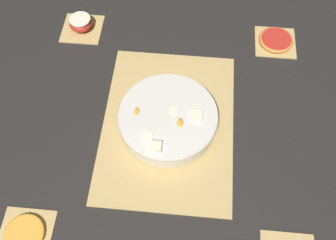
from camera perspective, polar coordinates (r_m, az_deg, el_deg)
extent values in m
plane|color=black|center=(1.05, 0.00, -0.75)|extent=(6.00, 6.00, 0.00)
cube|color=tan|center=(1.05, 0.00, -0.66)|extent=(0.48, 0.35, 0.01)
cube|color=#3D2D19|center=(0.96, -1.08, -10.55)|extent=(0.01, 0.34, 0.00)
cube|color=#3D2D19|center=(0.98, -0.79, -7.92)|extent=(0.01, 0.34, 0.00)
cube|color=#3D2D19|center=(1.00, -0.51, -5.38)|extent=(0.01, 0.34, 0.00)
cube|color=#3D2D19|center=(1.02, -0.25, -2.95)|extent=(0.01, 0.34, 0.00)
cube|color=#3D2D19|center=(1.05, 0.00, -0.61)|extent=(0.01, 0.34, 0.00)
cube|color=#3D2D19|center=(1.07, 0.24, 1.61)|extent=(0.01, 0.34, 0.00)
cube|color=#3D2D19|center=(1.10, 0.47, 3.74)|extent=(0.01, 0.34, 0.00)
cube|color=#3D2D19|center=(1.12, 0.69, 5.76)|extent=(0.01, 0.34, 0.00)
cube|color=#3D2D19|center=(1.15, 0.90, 7.68)|extent=(0.01, 0.34, 0.00)
cube|color=tan|center=(1.26, 15.30, 10.87)|extent=(0.12, 0.12, 0.01)
cube|color=#3D2D19|center=(1.24, 15.39, 9.88)|extent=(0.00, 0.12, 0.00)
cube|color=#3D2D19|center=(1.26, 15.32, 10.92)|extent=(0.00, 0.12, 0.00)
cube|color=#3D2D19|center=(1.28, 15.26, 11.94)|extent=(0.00, 0.12, 0.00)
cube|color=tan|center=(0.99, -19.99, -15.33)|extent=(0.12, 0.12, 0.01)
cube|color=#3D2D19|center=(0.99, -20.02, -15.30)|extent=(0.00, 0.12, 0.00)
cube|color=#3D2D19|center=(1.00, -19.55, -13.65)|extent=(0.00, 0.12, 0.00)
cube|color=tan|center=(1.28, -12.34, 12.85)|extent=(0.12, 0.12, 0.01)
cube|color=#3D2D19|center=(1.26, -12.70, 11.69)|extent=(0.00, 0.12, 0.00)
cube|color=#3D2D19|center=(1.27, -12.47, 12.50)|extent=(0.00, 0.12, 0.00)
cube|color=#3D2D19|center=(1.29, -12.25, 13.30)|extent=(0.00, 0.12, 0.00)
cube|color=#3D2D19|center=(1.31, -12.03, 14.07)|extent=(0.00, 0.12, 0.00)
cylinder|color=silver|center=(1.02, 0.00, 0.15)|extent=(0.25, 0.25, 0.05)
torus|color=silver|center=(1.01, 0.00, 0.70)|extent=(0.26, 0.26, 0.01)
cylinder|color=#F7EFC6|center=(1.05, 2.27, 3.64)|extent=(0.03, 0.03, 0.01)
cylinder|color=#F7EFC6|center=(1.03, -1.56, 0.82)|extent=(0.03, 0.03, 0.01)
cylinder|color=#F7EFC6|center=(1.06, 0.37, 3.09)|extent=(0.03, 0.03, 0.01)
cylinder|color=#F7EFC6|center=(1.00, 1.15, -1.90)|extent=(0.03, 0.03, 0.01)
cylinder|color=#F7EFC6|center=(0.99, -1.98, -3.95)|extent=(0.03, 0.03, 0.01)
cylinder|color=#F7EFC6|center=(1.03, -2.99, -0.15)|extent=(0.03, 0.03, 0.01)
cube|color=beige|center=(1.01, 0.76, 1.08)|extent=(0.02, 0.02, 0.02)
cube|color=beige|center=(0.98, -2.93, -2.71)|extent=(0.03, 0.03, 0.03)
cube|color=beige|center=(1.01, 4.19, 0.65)|extent=(0.03, 0.03, 0.03)
cube|color=beige|center=(0.96, -1.70, -4.05)|extent=(0.03, 0.03, 0.03)
cube|color=beige|center=(1.01, 5.28, -0.96)|extent=(0.02, 0.02, 0.02)
cube|color=beige|center=(1.04, 4.04, 3.07)|extent=(0.03, 0.03, 0.03)
cube|color=beige|center=(1.08, 0.32, 4.61)|extent=(0.02, 0.02, 0.02)
cube|color=beige|center=(1.04, -2.33, 3.11)|extent=(0.03, 0.03, 0.03)
cube|color=beige|center=(1.03, -5.80, 0.82)|extent=(0.03, 0.03, 0.03)
cube|color=beige|center=(1.01, -5.21, -1.39)|extent=(0.03, 0.03, 0.03)
cube|color=beige|center=(1.00, -1.73, -0.83)|extent=(0.03, 0.03, 0.03)
cube|color=beige|center=(1.05, -5.11, 1.11)|extent=(0.02, 0.02, 0.02)
cube|color=beige|center=(0.98, 2.81, -3.53)|extent=(0.03, 0.03, 0.03)
cube|color=beige|center=(1.01, -3.66, -2.74)|extent=(0.02, 0.02, 0.02)
ellipsoid|color=#F9A338|center=(0.98, 4.47, -2.76)|extent=(0.03, 0.02, 0.01)
ellipsoid|color=#F9A338|center=(1.05, 1.91, 4.89)|extent=(0.03, 0.01, 0.01)
ellipsoid|color=#F9A338|center=(0.99, 1.79, -0.52)|extent=(0.03, 0.02, 0.02)
ellipsoid|color=#F9A338|center=(0.98, 0.13, -3.94)|extent=(0.03, 0.02, 0.02)
ellipsoid|color=#F9A338|center=(1.01, -4.52, 1.25)|extent=(0.03, 0.02, 0.01)
ellipsoid|color=#F9A338|center=(1.04, 2.52, 1.40)|extent=(0.03, 0.02, 0.02)
ellipsoid|color=#F9A338|center=(1.04, -3.48, 1.52)|extent=(0.03, 0.02, 0.01)
ellipsoid|color=#B72D23|center=(1.27, -12.53, 13.53)|extent=(0.07, 0.07, 0.04)
cylinder|color=beige|center=(1.26, -12.69, 14.09)|extent=(0.06, 0.06, 0.00)
cylinder|color=#F9A338|center=(0.98, -20.13, -15.20)|extent=(0.08, 0.08, 0.01)
torus|color=#F4A82D|center=(0.98, -20.13, -15.20)|extent=(0.09, 0.09, 0.01)
cylinder|color=red|center=(1.25, 15.40, 11.14)|extent=(0.09, 0.09, 0.01)
torus|color=orange|center=(1.25, 15.40, 11.14)|extent=(0.10, 0.10, 0.01)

